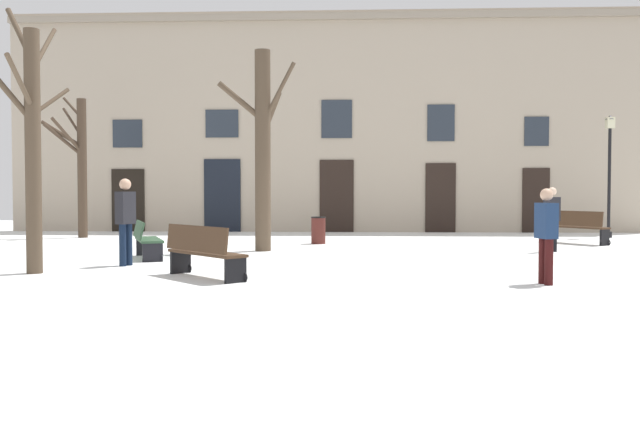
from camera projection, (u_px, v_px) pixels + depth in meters
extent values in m
plane|color=white|center=(316.00, 262.00, 14.39)|extent=(38.33, 38.33, 0.00)
cube|color=tan|center=(331.00, 122.00, 24.93)|extent=(23.96, 0.40, 8.12)
cube|color=gray|center=(330.00, 17.00, 24.55)|extent=(23.96, 0.30, 0.24)
cube|color=black|center=(128.00, 200.00, 25.15)|extent=(1.23, 0.08, 2.33)
cube|color=#262D38|center=(128.00, 134.00, 25.07)|extent=(1.11, 0.06, 1.03)
cube|color=black|center=(222.00, 195.00, 24.98)|extent=(1.36, 0.08, 2.69)
cube|color=#262D38|center=(222.00, 124.00, 24.89)|extent=(1.22, 0.06, 1.02)
cube|color=black|center=(337.00, 196.00, 24.79)|extent=(1.25, 0.08, 2.65)
cube|color=#262D38|center=(337.00, 119.00, 24.69)|extent=(1.12, 0.06, 1.39)
cube|color=black|center=(440.00, 198.00, 24.62)|extent=(1.09, 0.08, 2.53)
cube|color=#262D38|center=(441.00, 123.00, 24.53)|extent=(0.99, 0.06, 1.33)
cube|color=black|center=(536.00, 200.00, 24.47)|extent=(0.97, 0.08, 2.34)
cube|color=#262D38|center=(537.00, 131.00, 24.38)|extent=(0.87, 0.06, 1.05)
cylinder|color=#4C3D2D|center=(263.00, 151.00, 17.00)|extent=(0.40, 0.40, 5.06)
cylinder|color=#4C3D2D|center=(265.00, 76.00, 17.23)|extent=(0.18, 0.73, 1.08)
cylinder|color=#4C3D2D|center=(241.00, 102.00, 16.90)|extent=(1.19, 0.32, 1.02)
cylinder|color=#4C3D2D|center=(278.00, 93.00, 16.77)|extent=(0.94, 0.45, 1.52)
cylinder|color=#4C3D2D|center=(271.00, 114.00, 17.28)|extent=(0.53, 0.82, 1.22)
cylinder|color=#423326|center=(82.00, 168.00, 21.83)|extent=(0.30, 0.30, 4.50)
cylinder|color=#423326|center=(73.00, 108.00, 21.96)|extent=(0.82, 0.47, 0.76)
cylinder|color=#423326|center=(67.00, 135.00, 21.35)|extent=(0.71, 1.02, 1.10)
cylinder|color=#423326|center=(62.00, 134.00, 21.68)|extent=(1.28, 0.41, 0.89)
cylinder|color=#423326|center=(73.00, 123.00, 21.87)|extent=(0.75, 0.25, 0.99)
cylinder|color=#423326|center=(63.00, 140.00, 21.65)|extent=(1.19, 0.46, 1.06)
cylinder|color=#4C3D2D|center=(33.00, 152.00, 12.39)|extent=(0.29, 0.29, 4.49)
cylinder|color=#4C3D2D|center=(44.00, 50.00, 13.01)|extent=(0.27, 1.43, 1.15)
cylinder|color=#4C3D2D|center=(6.00, 90.00, 12.17)|extent=(0.89, 0.54, 1.17)
cylinder|color=#4C3D2D|center=(51.00, 102.00, 12.73)|extent=(0.44, 0.83, 0.63)
cylinder|color=#4C3D2D|center=(20.00, 83.00, 11.77)|extent=(0.23, 1.22, 0.83)
cylinder|color=#4C3D2D|center=(20.00, 34.00, 12.55)|extent=(0.77, 0.56, 1.10)
cylinder|color=black|center=(609.00, 183.00, 21.79)|extent=(0.10, 0.10, 3.53)
cylinder|color=black|center=(608.00, 235.00, 21.85)|extent=(0.22, 0.22, 0.20)
cube|color=beige|center=(610.00, 123.00, 21.73)|extent=(0.24, 0.24, 0.36)
cone|color=black|center=(610.00, 117.00, 21.72)|extent=(0.30, 0.30, 0.14)
cylinder|color=#4C1E19|center=(318.00, 231.00, 19.36)|extent=(0.41, 0.41, 0.74)
torus|color=black|center=(318.00, 217.00, 19.34)|extent=(0.44, 0.44, 0.04)
cube|color=#3D2819|center=(206.00, 253.00, 11.81)|extent=(1.65, 1.66, 0.05)
cube|color=#3D2819|center=(196.00, 239.00, 11.66)|extent=(1.39, 1.40, 0.45)
cube|color=black|center=(236.00, 270.00, 11.16)|extent=(0.33, 0.33, 0.44)
torus|color=black|center=(244.00, 277.00, 11.29)|extent=(0.14, 0.14, 0.17)
cube|color=black|center=(181.00, 261.00, 12.48)|extent=(0.33, 0.33, 0.44)
torus|color=black|center=(189.00, 268.00, 12.60)|extent=(0.14, 0.14, 0.17)
cube|color=#3D2819|center=(577.00, 227.00, 19.37)|extent=(1.46, 1.71, 0.05)
cube|color=#3D2819|center=(573.00, 218.00, 19.25)|extent=(1.19, 1.51, 0.43)
cube|color=black|center=(605.00, 237.00, 18.68)|extent=(0.34, 0.28, 0.48)
torus|color=black|center=(608.00, 243.00, 18.78)|extent=(0.13, 0.15, 0.17)
cube|color=black|center=(552.00, 234.00, 20.08)|extent=(0.34, 0.28, 0.48)
torus|color=black|center=(555.00, 239.00, 20.18)|extent=(0.13, 0.15, 0.17)
cube|color=#2D4C33|center=(149.00, 240.00, 15.18)|extent=(1.09, 1.74, 0.05)
cube|color=#2D4C33|center=(139.00, 230.00, 15.10)|extent=(0.77, 1.61, 0.38)
cube|color=black|center=(153.00, 252.00, 14.45)|extent=(0.42, 0.22, 0.42)
torus|color=black|center=(162.00, 258.00, 14.52)|extent=(0.09, 0.17, 0.17)
cube|color=black|center=(146.00, 246.00, 15.92)|extent=(0.42, 0.22, 0.42)
torus|color=black|center=(154.00, 252.00, 15.99)|extent=(0.09, 0.17, 0.17)
cylinder|color=black|center=(549.00, 237.00, 16.74)|extent=(0.14, 0.14, 0.77)
cylinder|color=black|center=(554.00, 236.00, 16.83)|extent=(0.14, 0.14, 0.77)
cube|color=black|center=(552.00, 209.00, 16.76)|extent=(0.44, 0.39, 0.60)
sphere|color=beige|center=(552.00, 192.00, 16.75)|extent=(0.21, 0.21, 0.21)
cylinder|color=#350F0F|center=(543.00, 261.00, 11.07)|extent=(0.14, 0.14, 0.75)
cylinder|color=#350F0F|center=(549.00, 262.00, 10.89)|extent=(0.14, 0.14, 0.75)
cube|color=navy|center=(546.00, 221.00, 10.96)|extent=(0.31, 0.42, 0.58)
sphere|color=tan|center=(547.00, 195.00, 10.94)|extent=(0.21, 0.21, 0.21)
cylinder|color=black|center=(129.00, 245.00, 13.78)|extent=(0.14, 0.14, 0.85)
cylinder|color=black|center=(123.00, 245.00, 13.62)|extent=(0.14, 0.14, 0.85)
cube|color=black|center=(125.00, 208.00, 13.67)|extent=(0.35, 0.44, 0.66)
sphere|color=tan|center=(125.00, 184.00, 13.66)|extent=(0.23, 0.23, 0.23)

